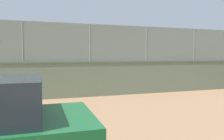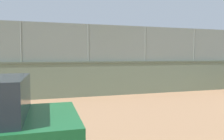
# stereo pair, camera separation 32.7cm
# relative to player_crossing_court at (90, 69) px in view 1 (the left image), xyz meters

# --- Properties ---
(ground_plane) EXTENTS (260.00, 260.00, 0.00)m
(ground_plane) POSITION_rel_player_crossing_court_xyz_m (1.63, -1.66, -0.87)
(ground_plane) COLOR tan
(perimeter_wall) EXTENTS (27.74, 1.40, 1.71)m
(perimeter_wall) POSITION_rel_player_crossing_court_xyz_m (0.77, 8.53, -0.01)
(perimeter_wall) COLOR slate
(perimeter_wall) RESTS_ON ground_plane
(fence_panel_on_wall) EXTENTS (27.25, 1.13, 1.79)m
(fence_panel_on_wall) POSITION_rel_player_crossing_court_xyz_m (0.77, 8.53, 1.74)
(fence_panel_on_wall) COLOR gray
(fence_panel_on_wall) RESTS_ON perimeter_wall
(player_crossing_court) EXTENTS (0.95, 0.93, 1.49)m
(player_crossing_court) POSITION_rel_player_crossing_court_xyz_m (0.00, 0.00, 0.00)
(player_crossing_court) COLOR navy
(player_crossing_court) RESTS_ON ground_plane
(player_near_wall_returning) EXTENTS (0.74, 1.16, 1.66)m
(player_near_wall_returning) POSITION_rel_player_crossing_court_xyz_m (-1.53, 6.07, 0.11)
(player_near_wall_returning) COLOR #591919
(player_near_wall_returning) RESTS_ON ground_plane
(player_at_service_line) EXTENTS (0.80, 1.12, 1.56)m
(player_at_service_line) POSITION_rel_player_crossing_court_xyz_m (0.36, 5.25, 0.04)
(player_at_service_line) COLOR #B2B2B2
(player_at_service_line) RESTS_ON ground_plane
(sports_ball) EXTENTS (0.16, 0.16, 0.16)m
(sports_ball) POSITION_rel_player_crossing_court_xyz_m (-0.34, 2.11, 0.13)
(sports_ball) COLOR #3399D8
(courtside_bench) EXTENTS (1.61, 0.44, 0.87)m
(courtside_bench) POSITION_rel_player_crossing_court_xyz_m (5.94, 6.89, -0.41)
(courtside_bench) COLOR gray
(courtside_bench) RESTS_ON ground_plane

